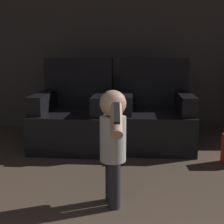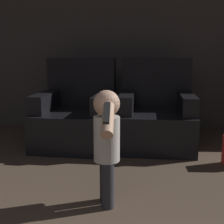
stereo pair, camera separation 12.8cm
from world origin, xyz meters
TOP-DOWN VIEW (x-y plane):
  - wall_back at (0.00, 4.50)m, footprint 8.40×0.05m
  - armchair_left at (-0.05, 3.61)m, footprint 0.91×0.97m
  - armchair_right at (0.88, 3.61)m, footprint 0.89×0.96m
  - person_toddler at (0.40, 2.13)m, footprint 0.18×0.56m

SIDE VIEW (x-z plane):
  - armchair_left at x=-0.05m, z-range -0.17..0.82m
  - armchair_right at x=0.88m, z-range -0.17..0.82m
  - person_toddler at x=0.40m, z-range 0.07..0.89m
  - wall_back at x=0.00m, z-range 0.00..2.60m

